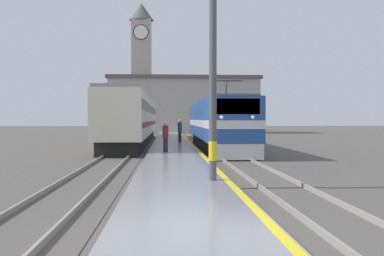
% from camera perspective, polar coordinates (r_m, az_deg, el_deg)
% --- Properties ---
extents(ground_plane, '(200.00, 200.00, 0.00)m').
position_cam_1_polar(ground_plane, '(37.95, -2.53, -2.13)').
color(ground_plane, '#514C47').
extents(platform, '(3.09, 140.00, 0.30)m').
position_cam_1_polar(platform, '(32.95, -2.42, -2.38)').
color(platform, gray).
rests_on(platform, ground).
extents(rail_track_near, '(2.83, 140.00, 0.16)m').
position_cam_1_polar(rail_track_near, '(33.15, 2.97, -2.56)').
color(rail_track_near, '#514C47').
rests_on(rail_track_near, ground).
extents(rail_track_far, '(2.84, 140.00, 0.16)m').
position_cam_1_polar(rail_track_far, '(33.08, -8.13, -2.58)').
color(rail_track_far, '#514C47').
rests_on(rail_track_far, ground).
extents(locomotive_train, '(2.92, 18.21, 4.52)m').
position_cam_1_polar(locomotive_train, '(31.77, 3.23, 0.51)').
color(locomotive_train, black).
rests_on(locomotive_train, ground).
extents(passenger_train, '(2.92, 30.67, 4.13)m').
position_cam_1_polar(passenger_train, '(40.01, -7.28, 1.20)').
color(passenger_train, black).
rests_on(passenger_train, ground).
extents(catenary_mast, '(2.46, 0.25, 8.31)m').
position_cam_1_polar(catenary_mast, '(14.01, 3.04, 10.55)').
color(catenary_mast, '#4C4C51').
rests_on(catenary_mast, platform).
extents(person_on_platform, '(0.34, 0.34, 1.73)m').
position_cam_1_polar(person_on_platform, '(25.58, -3.39, -1.03)').
color(person_on_platform, '#23232D').
rests_on(person_on_platform, platform).
extents(second_waiting_passenger, '(0.34, 0.34, 1.85)m').
position_cam_1_polar(second_waiting_passenger, '(36.29, -1.56, -0.27)').
color(second_waiting_passenger, '#23232D').
rests_on(second_waiting_passenger, platform).
extents(clock_tower, '(4.25, 4.25, 22.59)m').
position_cam_1_polar(clock_tower, '(80.40, -6.43, 8.17)').
color(clock_tower, '#ADA393').
rests_on(clock_tower, ground).
extents(station_building, '(23.03, 8.74, 8.65)m').
position_cam_1_polar(station_building, '(69.79, -1.07, 2.94)').
color(station_building, '#A8A399').
rests_on(station_building, ground).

